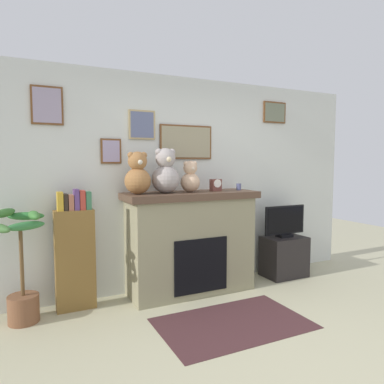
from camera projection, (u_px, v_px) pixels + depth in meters
name	position (u px, v px, depth m)	size (l,w,h in m)	color
ground_plane	(284.00, 360.00, 2.79)	(12.00, 12.00, 0.00)	#B5B08C
back_wall	(181.00, 182.00, 4.47)	(5.20, 0.15, 2.60)	silver
fireplace	(191.00, 242.00, 4.23)	(1.59, 0.60, 1.21)	gray
bookshelf	(75.00, 254.00, 3.72)	(0.40, 0.16, 1.28)	brown
potted_plant	(22.00, 274.00, 3.41)	(0.53, 0.51, 1.12)	brown
tv_stand	(284.00, 256.00, 4.84)	(0.57, 0.40, 0.54)	black
television	(285.00, 222.00, 4.80)	(0.64, 0.14, 0.43)	black
area_rug	(233.00, 323.00, 3.43)	(1.44, 0.91, 0.01)	#442628
candle_jar	(239.00, 187.00, 4.44)	(0.06, 0.06, 0.08)	#4C517A
mantel_clock	(216.00, 185.00, 4.29)	(0.12, 0.09, 0.15)	brown
teddy_bear_tan	(138.00, 175.00, 3.86)	(0.29, 0.29, 0.47)	#966538
teddy_bear_grey	(166.00, 173.00, 4.00)	(0.32, 0.32, 0.51)	#9E9490
teddy_bear_cream	(190.00, 178.00, 4.14)	(0.23, 0.23, 0.37)	tan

